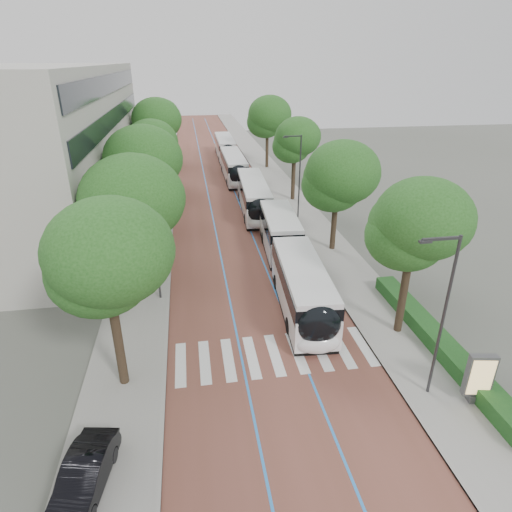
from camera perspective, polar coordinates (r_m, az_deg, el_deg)
The scene contains 22 objects.
ground at distance 22.83m, azimuth 2.51°, elevation -14.60°, with size 160.00×160.00×0.00m, color #51544C.
road at distance 59.17m, azimuth -5.31°, elevation 10.53°, with size 11.00×140.00×0.02m, color brown.
sidewalk_left at distance 59.15m, azimuth -12.68°, elevation 10.09°, with size 4.00×140.00×0.12m, color gray.
sidewalk_right at distance 60.10m, azimuth 1.96°, elevation 10.89°, with size 4.00×140.00×0.12m, color gray.
kerb_left at distance 59.06m, azimuth -10.82°, elevation 10.23°, with size 0.20×140.00×0.14m, color gray.
kerb_right at distance 59.77m, azimuth 0.14°, elevation 10.83°, with size 0.20×140.00×0.14m, color gray.
zebra_crossing at distance 23.61m, azimuth 2.50°, elevation -12.98°, with size 10.55×3.60×0.01m.
lane_line_left at distance 59.08m, azimuth -6.88°, elevation 10.45°, with size 0.12×126.00×0.01m, color #2A7BD2.
lane_line_right at distance 59.29m, azimuth -3.74°, elevation 10.63°, with size 0.12×126.00×0.01m, color #2A7BD2.
office_building at distance 48.48m, azimuth -28.73°, elevation 12.99°, with size 18.11×40.00×14.00m.
hedge at distance 25.64m, azimuth 23.25°, elevation -10.51°, with size 1.20×14.00×0.80m, color #174219.
streetlight_near at distance 20.10m, azimuth 23.54°, elevation -6.23°, with size 1.82×0.20×8.00m.
streetlight_far at distance 41.73m, azimuth 5.62°, elevation 11.29°, with size 1.82×0.20×8.00m.
lamp_post_left at distance 27.39m, azimuth -13.36°, elevation 1.87°, with size 0.14×0.14×8.00m, color #333336.
trees_left at distance 42.02m, azimuth -14.46°, elevation 13.03°, with size 6.43×60.37×9.66m.
trees_right at distance 43.72m, azimuth 6.40°, elevation 14.03°, with size 6.05×47.55×9.47m.
lead_bus at distance 29.88m, azimuth 4.75°, elevation -0.78°, with size 3.70×18.52×3.20m.
bus_queued_0 at distance 44.08m, azimuth -0.27°, elevation 7.83°, with size 3.13×12.51×3.20m.
bus_queued_1 at distance 57.00m, azimuth -2.97°, elevation 11.72°, with size 2.58×12.40×3.20m.
bus_queued_2 at distance 70.19m, azimuth -4.14°, elevation 14.18°, with size 2.67×12.43×3.20m.
ad_panel at distance 22.35m, azimuth 27.60°, elevation -14.18°, with size 1.27×0.57×2.55m.
parked_car at distance 18.41m, azimuth -21.94°, elevation -25.62°, with size 1.43×4.10×1.35m, color black.
Camera 1 is at (-3.75, -17.25, 14.48)m, focal length 30.00 mm.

